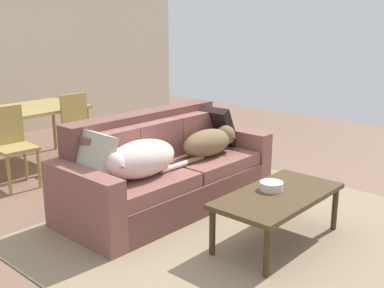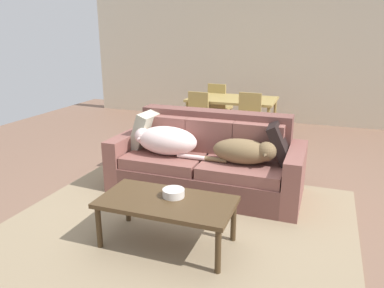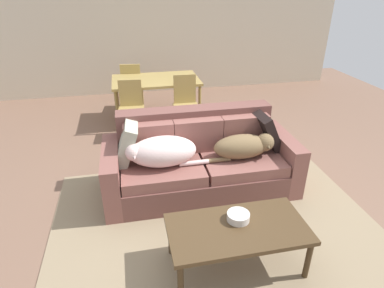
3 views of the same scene
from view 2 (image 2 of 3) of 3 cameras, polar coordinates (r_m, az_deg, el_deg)
name	(u,v)px [view 2 (image 2 of 3)]	position (r m, az deg, el deg)	size (l,w,h in m)	color
ground_plane	(208,191)	(4.52, 2.56, -7.25)	(10.00, 10.00, 0.00)	brown
back_partition	(266,57)	(8.05, 11.46, 13.09)	(8.00, 0.12, 2.70)	beige
area_rug	(178,225)	(3.76, -2.13, -12.42)	(3.36, 2.92, 0.01)	#907C5E
couch	(207,162)	(4.44, 2.41, -2.83)	(2.24, 0.96, 0.93)	brown
dog_on_left_cushion	(166,140)	(4.36, -4.12, 0.57)	(0.91, 0.40, 0.33)	beige
dog_on_right_cushion	(245,151)	(4.07, 8.21, -1.15)	(0.82, 0.33, 0.28)	brown
throw_pillow_by_left_arm	(146,130)	(4.70, -7.12, 2.20)	(0.14, 0.47, 0.47)	#ACAC95
throw_pillow_by_right_arm	(280,143)	(4.22, 13.54, 0.15)	(0.11, 0.47, 0.47)	black
coffee_table	(167,205)	(3.29, -3.92, -9.39)	(1.19, 0.61, 0.44)	#49341E
bowl_on_coffee_table	(174,193)	(3.31, -2.88, -7.57)	(0.20, 0.20, 0.07)	silver
dining_table	(232,102)	(6.53, 6.27, 6.54)	(1.49, 0.91, 0.74)	#AA8E4C
dining_chair_near_left	(196,117)	(6.12, 0.55, 4.27)	(0.43, 0.43, 0.90)	#AA8E4C
dining_chair_near_right	(248,120)	(5.87, 8.62, 3.65)	(0.41, 0.41, 0.94)	#AA8E4C
dining_chair_far_left	(219,105)	(7.18, 4.13, 6.11)	(0.44, 0.44, 0.91)	#AA8E4C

